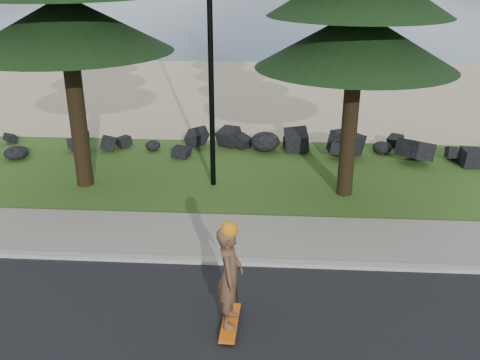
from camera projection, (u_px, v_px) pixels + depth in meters
The scene contains 8 objects.
ground at pixel (197, 241), 11.67m from camera, with size 160.00×160.00×0.00m, color #365A1C.
kerb at pixel (191, 261), 10.82m from camera, with size 160.00×0.20×0.10m, color #AEA69D.
sidewalk at pixel (198, 235), 11.84m from camera, with size 160.00×2.00×0.08m, color gray.
beach_sand at pixel (240, 90), 25.04m from camera, with size 160.00×15.00×0.01m, color beige.
ocean at pixel (261, 15), 58.69m from camera, with size 160.00×58.00×0.01m, color #31445D.
seawall_boulders at pixel (222, 155), 16.83m from camera, with size 60.00×2.40×1.10m, color black, non-canonical shape.
lamp_post at pixel (210, 28), 13.04m from camera, with size 0.25×0.14×8.14m.
skateboarder at pixel (230, 277), 8.55m from camera, with size 0.44×1.06×1.96m.
Camera 1 is at (1.59, -10.19, 5.70)m, focal length 40.00 mm.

